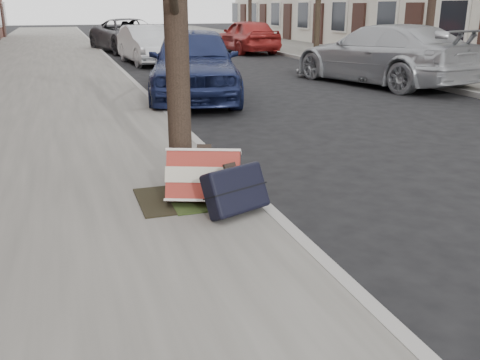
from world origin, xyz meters
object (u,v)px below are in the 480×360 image
object	(u,v)px
suitcase_red	(204,176)
suitcase_navy	(235,190)
car_near_front	(194,63)
car_near_mid	(148,45)

from	to	relation	value
suitcase_red	suitcase_navy	bearing A→B (deg)	-40.80
car_near_front	car_near_mid	bearing A→B (deg)	100.98
car_near_mid	car_near_front	bearing A→B (deg)	-96.51
suitcase_navy	suitcase_red	bearing A→B (deg)	96.39
suitcase_red	car_near_mid	xyz separation A→B (m)	(1.80, 14.71, 0.27)
suitcase_navy	car_near_mid	distance (m)	15.18
suitcase_red	suitcase_navy	size ratio (longest dim) A/B	1.16
suitcase_navy	car_near_mid	xyz separation A→B (m)	(1.59, 15.09, 0.31)
suitcase_red	car_near_mid	distance (m)	14.83
suitcase_red	car_near_mid	bearing A→B (deg)	103.95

